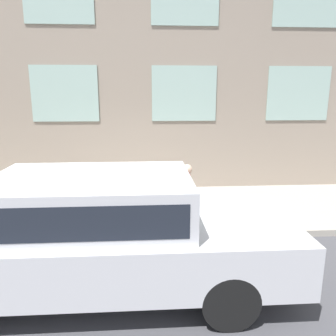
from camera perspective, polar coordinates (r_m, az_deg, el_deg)
name	(u,v)px	position (r m, az deg, el deg)	size (l,w,h in m)	color
ground_plane	(119,242)	(6.23, -8.55, -12.70)	(80.00, 80.00, 0.00)	#47474C
sidewalk	(124,210)	(7.63, -7.62, -7.23)	(3.11, 60.00, 0.13)	#A8A093
fire_hydrant	(149,210)	(6.36, -3.38, -7.34)	(0.34, 0.45, 0.69)	#2D7260
person	(187,188)	(6.42, 3.33, -3.58)	(0.29, 0.19, 1.21)	navy
parked_car_silver_near	(94,229)	(4.57, -12.78, -10.26)	(1.96, 5.35, 1.63)	black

